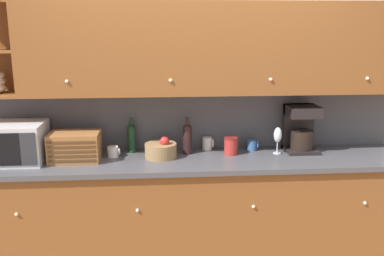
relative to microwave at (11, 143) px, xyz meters
name	(u,v)px	position (x,y,z in m)	size (l,w,h in m)	color
ground_plane	(190,248)	(1.40, 0.29, -1.11)	(24.00, 24.00, 0.00)	#896647
wall_back	(190,108)	(1.40, 0.32, 0.19)	(5.87, 0.06, 2.60)	silver
counter_unit	(193,213)	(1.40, -0.01, -0.63)	(3.49, 0.63, 0.96)	brown
backsplash_panel	(190,120)	(1.40, 0.28, 0.10)	(3.47, 0.01, 0.50)	#4C4C51
upper_cabinets	(212,49)	(1.56, 0.12, 0.70)	(3.47, 0.36, 0.71)	brown
microwave	(11,143)	(0.00, 0.00, 0.00)	(0.50, 0.38, 0.31)	silver
bread_box	(75,147)	(0.48, 0.00, -0.04)	(0.38, 0.27, 0.22)	#996033
mug_patterned_third	(113,152)	(0.76, 0.07, -0.11)	(0.10, 0.09, 0.09)	silver
wine_bottle	(132,137)	(0.90, 0.19, -0.02)	(0.07, 0.07, 0.29)	#19381E
fruit_basket	(161,150)	(1.15, 0.03, -0.09)	(0.25, 0.25, 0.18)	#937047
second_wine_bottle	(187,137)	(1.36, 0.12, -0.01)	(0.07, 0.07, 0.31)	black
mug	(208,143)	(1.54, 0.22, -0.10)	(0.10, 0.08, 0.11)	silver
storage_canister	(231,146)	(1.72, 0.07, -0.08)	(0.11, 0.11, 0.14)	#B22D28
mug_blue_second	(252,145)	(1.92, 0.17, -0.11)	(0.09, 0.08, 0.09)	#38669E
wine_glass	(278,136)	(2.10, 0.06, 0.00)	(0.07, 0.07, 0.22)	silver
coffee_maker	(301,128)	(2.32, 0.13, 0.04)	(0.26, 0.25, 0.39)	black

